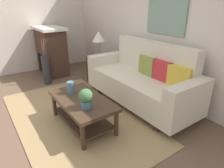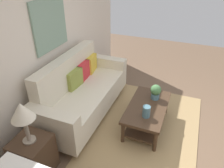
{
  "view_description": "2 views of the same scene",
  "coord_description": "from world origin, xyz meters",
  "px_view_note": "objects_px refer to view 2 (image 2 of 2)",
  "views": [
    {
      "loc": [
        2.55,
        -0.56,
        1.7
      ],
      "look_at": [
        0.47,
        0.9,
        0.64
      ],
      "focal_mm": 31.55,
      "sensor_mm": 36.0,
      "label": 1
    },
    {
      "loc": [
        -2.55,
        0.02,
        2.52
      ],
      "look_at": [
        0.28,
        1.15,
        0.69
      ],
      "focal_mm": 34.4,
      "sensor_mm": 36.0,
      "label": 2
    }
  ],
  "objects_px": {
    "coffee_table": "(147,111)",
    "framed_painting": "(50,25)",
    "tabletop_vase": "(146,112)",
    "throw_pillow_olive": "(74,79)",
    "potted_plant_tabletop": "(156,91)",
    "throw_pillow_mustard": "(91,64)",
    "throw_pillow_crimson": "(83,71)",
    "table_lamp": "(22,113)",
    "side_table": "(34,156)",
    "couch": "(82,92)"
  },
  "relations": [
    {
      "from": "coffee_table",
      "to": "framed_painting",
      "type": "distance_m",
      "value": 2.09
    },
    {
      "from": "coffee_table",
      "to": "tabletop_vase",
      "type": "height_order",
      "value": "tabletop_vase"
    },
    {
      "from": "throw_pillow_olive",
      "to": "potted_plant_tabletop",
      "type": "bearing_deg",
      "value": -77.87
    },
    {
      "from": "throw_pillow_mustard",
      "to": "coffee_table",
      "type": "xyz_separation_m",
      "value": [
        -0.62,
        -1.31,
        -0.37
      ]
    },
    {
      "from": "throw_pillow_crimson",
      "to": "potted_plant_tabletop",
      "type": "height_order",
      "value": "throw_pillow_crimson"
    },
    {
      "from": "throw_pillow_mustard",
      "to": "tabletop_vase",
      "type": "relative_size",
      "value": 1.98
    },
    {
      "from": "coffee_table",
      "to": "table_lamp",
      "type": "relative_size",
      "value": 1.93
    },
    {
      "from": "throw_pillow_mustard",
      "to": "tabletop_vase",
      "type": "xyz_separation_m",
      "value": [
        -0.89,
        -1.35,
        -0.16
      ]
    },
    {
      "from": "table_lamp",
      "to": "framed_painting",
      "type": "bearing_deg",
      "value": 19.86
    },
    {
      "from": "coffee_table",
      "to": "side_table",
      "type": "distance_m",
      "value": 1.83
    },
    {
      "from": "throw_pillow_mustard",
      "to": "side_table",
      "type": "xyz_separation_m",
      "value": [
        -2.04,
        -0.15,
        -0.4
      ]
    },
    {
      "from": "side_table",
      "to": "framed_painting",
      "type": "distance_m",
      "value": 1.96
    },
    {
      "from": "coffee_table",
      "to": "side_table",
      "type": "xyz_separation_m",
      "value": [
        -1.42,
        1.16,
        -0.03
      ]
    },
    {
      "from": "throw_pillow_mustard",
      "to": "table_lamp",
      "type": "distance_m",
      "value": 2.07
    },
    {
      "from": "potted_plant_tabletop",
      "to": "side_table",
      "type": "distance_m",
      "value": 2.09
    },
    {
      "from": "coffee_table",
      "to": "framed_painting",
      "type": "bearing_deg",
      "value": 91.49
    },
    {
      "from": "couch",
      "to": "framed_painting",
      "type": "xyz_separation_m",
      "value": [
        0.0,
        0.47,
        1.16
      ]
    },
    {
      "from": "couch",
      "to": "throw_pillow_olive",
      "type": "bearing_deg",
      "value": 90.0
    },
    {
      "from": "side_table",
      "to": "framed_painting",
      "type": "bearing_deg",
      "value": 19.86
    },
    {
      "from": "potted_plant_tabletop",
      "to": "table_lamp",
      "type": "relative_size",
      "value": 0.46
    },
    {
      "from": "throw_pillow_crimson",
      "to": "tabletop_vase",
      "type": "height_order",
      "value": "throw_pillow_crimson"
    },
    {
      "from": "throw_pillow_olive",
      "to": "tabletop_vase",
      "type": "bearing_deg",
      "value": -99.56
    },
    {
      "from": "tabletop_vase",
      "to": "throw_pillow_mustard",
      "type": "bearing_deg",
      "value": 56.59
    },
    {
      "from": "throw_pillow_mustard",
      "to": "coffee_table",
      "type": "bearing_deg",
      "value": -115.3
    },
    {
      "from": "throw_pillow_mustard",
      "to": "framed_painting",
      "type": "bearing_deg",
      "value": 152.79
    },
    {
      "from": "throw_pillow_olive",
      "to": "throw_pillow_crimson",
      "type": "xyz_separation_m",
      "value": [
        0.33,
        0.0,
        0.0
      ]
    },
    {
      "from": "coffee_table",
      "to": "potted_plant_tabletop",
      "type": "xyz_separation_m",
      "value": [
        0.25,
        -0.06,
        0.26
      ]
    },
    {
      "from": "table_lamp",
      "to": "coffee_table",
      "type": "bearing_deg",
      "value": -39.27
    },
    {
      "from": "throw_pillow_mustard",
      "to": "table_lamp",
      "type": "relative_size",
      "value": 0.63
    },
    {
      "from": "throw_pillow_crimson",
      "to": "couch",
      "type": "bearing_deg",
      "value": -159.15
    },
    {
      "from": "throw_pillow_crimson",
      "to": "side_table",
      "type": "xyz_separation_m",
      "value": [
        -1.7,
        -0.15,
        -0.4
      ]
    },
    {
      "from": "coffee_table",
      "to": "tabletop_vase",
      "type": "xyz_separation_m",
      "value": [
        -0.27,
        -0.04,
        0.21
      ]
    },
    {
      "from": "potted_plant_tabletop",
      "to": "table_lamp",
      "type": "height_order",
      "value": "table_lamp"
    },
    {
      "from": "tabletop_vase",
      "to": "potted_plant_tabletop",
      "type": "distance_m",
      "value": 0.53
    },
    {
      "from": "couch",
      "to": "coffee_table",
      "type": "relative_size",
      "value": 1.95
    },
    {
      "from": "side_table",
      "to": "table_lamp",
      "type": "height_order",
      "value": "table_lamp"
    },
    {
      "from": "throw_pillow_crimson",
      "to": "framed_painting",
      "type": "xyz_separation_m",
      "value": [
        -0.33,
        0.34,
        0.91
      ]
    },
    {
      "from": "coffee_table",
      "to": "couch",
      "type": "bearing_deg",
      "value": 92.07
    },
    {
      "from": "throw_pillow_olive",
      "to": "couch",
      "type": "bearing_deg",
      "value": -90.0
    },
    {
      "from": "couch",
      "to": "throw_pillow_olive",
      "type": "relative_size",
      "value": 5.96
    },
    {
      "from": "throw_pillow_olive",
      "to": "throw_pillow_mustard",
      "type": "xyz_separation_m",
      "value": [
        0.66,
        0.0,
        0.0
      ]
    },
    {
      "from": "potted_plant_tabletop",
      "to": "framed_painting",
      "type": "distance_m",
      "value": 2.02
    },
    {
      "from": "side_table",
      "to": "potted_plant_tabletop",
      "type": "bearing_deg",
      "value": -36.2
    },
    {
      "from": "throw_pillow_olive",
      "to": "table_lamp",
      "type": "xyz_separation_m",
      "value": [
        -1.37,
        -0.15,
        0.31
      ]
    },
    {
      "from": "framed_painting",
      "to": "throw_pillow_mustard",
      "type": "bearing_deg",
      "value": -27.21
    },
    {
      "from": "framed_painting",
      "to": "couch",
      "type": "bearing_deg",
      "value": -90.0
    },
    {
      "from": "tabletop_vase",
      "to": "throw_pillow_olive",
      "type": "bearing_deg",
      "value": 80.44
    },
    {
      "from": "throw_pillow_crimson",
      "to": "side_table",
      "type": "relative_size",
      "value": 0.64
    },
    {
      "from": "throw_pillow_mustard",
      "to": "potted_plant_tabletop",
      "type": "bearing_deg",
      "value": -104.95
    },
    {
      "from": "throw_pillow_olive",
      "to": "side_table",
      "type": "distance_m",
      "value": 1.44
    }
  ]
}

